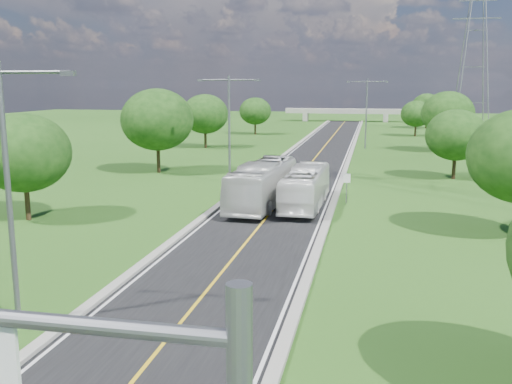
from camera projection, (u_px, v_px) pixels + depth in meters
The scene contains 20 objects.
ground at pixel (311, 164), 66.93m from camera, with size 260.00×260.00×0.00m, color #224A14.
road at pixel (316, 157), 72.70m from camera, with size 8.00×150.00×0.06m, color black.
curb_left at pixel (283, 156), 73.52m from camera, with size 0.50×150.00×0.22m, color gray.
curb_right at pixel (349, 158), 71.84m from camera, with size 0.50×150.00×0.22m, color gray.
speed_limit_sign at pixel (347, 183), 44.41m from camera, with size 0.55×0.09×2.40m.
overpass at pixel (345, 112), 143.48m from camera, with size 30.00×3.00×3.20m.
streetlight_near_left at pixel (7, 174), 20.81m from camera, with size 5.90×0.25×10.00m.
streetlight_mid_left at pixel (229, 120), 52.57m from camera, with size 5.90×0.25×10.00m.
streetlight_far_right at pixel (366, 107), 81.96m from camera, with size 5.90×0.25×10.00m.
power_tower_far at pixel (474, 60), 112.13m from camera, with size 9.00×6.40×28.00m.
tree_lb at pixel (24, 153), 38.43m from camera, with size 6.30×6.30×7.33m.
tree_lc at pixel (157, 120), 59.23m from camera, with size 7.56×7.56×8.79m.
tree_ld at pixel (205, 114), 82.84m from camera, with size 6.72×6.72×7.82m.
tree_le at pixel (255, 111), 105.56m from camera, with size 5.88×5.88×6.84m.
tree_rc at pixel (456, 135), 55.46m from camera, with size 5.88×5.88×6.84m.
tree_rd at pixel (448, 114), 77.99m from camera, with size 7.14×7.14×8.30m.
tree_re at pixel (416, 114), 101.82m from camera, with size 5.46×5.46×6.35m.
tree_rf at pixel (427, 106), 120.26m from camera, with size 6.30×6.30×7.33m.
bus_outbound at pixel (306, 187), 42.85m from camera, with size 2.52×10.77×3.00m, color white.
bus_inbound at pixel (263, 184), 43.31m from camera, with size 2.82×12.07×3.36m, color silver.
Camera 1 is at (7.06, -6.31, 9.17)m, focal length 40.00 mm.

